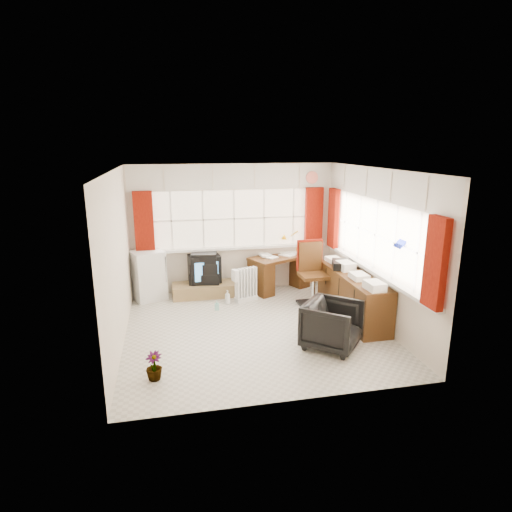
% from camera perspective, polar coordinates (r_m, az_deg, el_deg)
% --- Properties ---
extents(ground, '(4.00, 4.00, 0.00)m').
position_cam_1_polar(ground, '(6.90, -0.16, -9.75)').
color(ground, beige).
rests_on(ground, ground).
extents(room_walls, '(4.00, 4.00, 4.00)m').
position_cam_1_polar(room_walls, '(6.43, -0.17, 2.52)').
color(room_walls, beige).
rests_on(room_walls, ground).
extents(window_back, '(3.70, 0.12, 3.60)m').
position_cam_1_polar(window_back, '(8.41, -2.85, 1.56)').
color(window_back, '#F5E1C2').
rests_on(window_back, room_walls).
extents(window_right, '(0.12, 3.70, 3.60)m').
position_cam_1_polar(window_right, '(7.20, 15.17, -1.22)').
color(window_right, '#F5E1C2').
rests_on(window_right, room_walls).
extents(curtains, '(3.83, 3.83, 1.15)m').
position_cam_1_polar(curtains, '(7.54, 5.31, 3.93)').
color(curtains, maroon).
rests_on(curtains, room_walls).
extents(overhead_cabinets, '(3.98, 3.98, 0.48)m').
position_cam_1_polar(overhead_cabinets, '(7.50, 5.74, 10.00)').
color(overhead_cabinets, beige).
rests_on(overhead_cabinets, room_walls).
extents(desk, '(1.35, 1.05, 0.73)m').
position_cam_1_polar(desk, '(8.60, 3.13, -2.00)').
color(desk, '#5A3115').
rests_on(desk, ground).
extents(desk_lamp, '(0.19, 0.18, 0.45)m').
position_cam_1_polar(desk_lamp, '(8.74, 5.50, 2.44)').
color(desk_lamp, yellow).
rests_on(desk_lamp, desk).
extents(task_chair, '(0.50, 0.53, 1.18)m').
position_cam_1_polar(task_chair, '(7.84, 7.39, -1.95)').
color(task_chair, black).
rests_on(task_chair, ground).
extents(office_chair, '(1.05, 1.05, 0.69)m').
position_cam_1_polar(office_chair, '(6.30, 10.10, -9.04)').
color(office_chair, black).
rests_on(office_chair, ground).
extents(radiator, '(0.46, 0.31, 0.64)m').
position_cam_1_polar(radiator, '(8.00, -1.34, -4.23)').
color(radiator, white).
rests_on(radiator, ground).
extents(credenza, '(0.50, 2.00, 0.85)m').
position_cam_1_polar(credenza, '(7.44, 12.71, -5.01)').
color(credenza, '#5A3115').
rests_on(credenza, ground).
extents(file_tray, '(0.42, 0.48, 0.13)m').
position_cam_1_polar(file_tray, '(7.62, 11.35, -1.12)').
color(file_tray, black).
rests_on(file_tray, credenza).
extents(tv_bench, '(1.40, 0.50, 0.25)m').
position_cam_1_polar(tv_bench, '(8.36, -6.27, -4.45)').
color(tv_bench, '#A38051').
rests_on(tv_bench, ground).
extents(crt_tv, '(0.64, 0.61, 0.53)m').
position_cam_1_polar(crt_tv, '(8.40, -6.97, -1.58)').
color(crt_tv, black).
rests_on(crt_tv, tv_bench).
extents(hifi_stack, '(0.62, 0.44, 0.60)m').
position_cam_1_polar(hifi_stack, '(8.27, -6.91, -1.73)').
color(hifi_stack, black).
rests_on(hifi_stack, tv_bench).
extents(mini_fridge, '(0.72, 0.72, 0.93)m').
position_cam_1_polar(mini_fridge, '(8.31, -14.21, -2.48)').
color(mini_fridge, white).
rests_on(mini_fridge, ground).
extents(spray_bottle_a, '(0.13, 0.13, 0.27)m').
position_cam_1_polar(spray_bottle_a, '(7.90, -3.82, -5.50)').
color(spray_bottle_a, silver).
rests_on(spray_bottle_a, ground).
extents(spray_bottle_b, '(0.09, 0.09, 0.17)m').
position_cam_1_polar(spray_bottle_b, '(7.66, -5.25, -6.56)').
color(spray_bottle_b, '#90D7C9').
rests_on(spray_bottle_b, ground).
extents(flower_vase, '(0.27, 0.27, 0.37)m').
position_cam_1_polar(flower_vase, '(5.63, -13.45, -14.08)').
color(flower_vase, black).
rests_on(flower_vase, ground).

